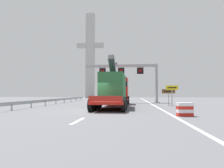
# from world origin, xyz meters

# --- Properties ---
(ground) EXTENTS (112.00, 112.00, 0.00)m
(ground) POSITION_xyz_m (0.00, 0.00, 0.00)
(ground) COLOR #5B5B60
(lane_markings) EXTENTS (0.20, 43.43, 0.01)m
(lane_markings) POSITION_xyz_m (0.48, 14.42, 0.01)
(lane_markings) COLOR silver
(lane_markings) RESTS_ON ground
(edge_line_right) EXTENTS (0.20, 63.00, 0.01)m
(edge_line_right) POSITION_xyz_m (6.20, 12.00, 0.01)
(edge_line_right) COLOR silver
(edge_line_right) RESTS_ON ground
(overhead_lane_gantry) EXTENTS (12.08, 0.90, 6.58)m
(overhead_lane_gantry) POSITION_xyz_m (3.17, 15.05, 5.10)
(overhead_lane_gantry) COLOR #9EA0A5
(overhead_lane_gantry) RESTS_ON ground
(heavy_haul_truck_red) EXTENTS (3.19, 14.10, 5.30)m
(heavy_haul_truck_red) POSITION_xyz_m (1.53, 6.53, 1.99)
(heavy_haul_truck_red) COLOR red
(heavy_haul_truck_red) RESTS_ON ground
(exit_sign_yellow) EXTENTS (1.37, 0.15, 2.43)m
(exit_sign_yellow) POSITION_xyz_m (8.08, 6.34, 1.83)
(exit_sign_yellow) COLOR #9EA0A5
(exit_sign_yellow) RESTS_ON ground
(tourist_info_sign_brown) EXTENTS (1.67, 0.15, 2.05)m
(tourist_info_sign_brown) POSITION_xyz_m (8.16, 8.91, 1.57)
(tourist_info_sign_brown) COLOR #9EA0A5
(tourist_info_sign_brown) RESTS_ON ground
(crash_barrier_striped) EXTENTS (1.06, 0.63, 0.90)m
(crash_barrier_striped) POSITION_xyz_m (6.97, -3.05, 0.45)
(crash_barrier_striped) COLOR red
(crash_barrier_striped) RESTS_ON ground
(guardrail_left) EXTENTS (0.13, 26.54, 0.76)m
(guardrail_left) POSITION_xyz_m (-7.23, 11.27, 0.56)
(guardrail_left) COLOR #999EA3
(guardrail_left) RESTS_ON ground
(bridge_pylon_distant) EXTENTS (9.00, 2.00, 28.17)m
(bridge_pylon_distant) POSITION_xyz_m (-10.27, 45.69, 14.47)
(bridge_pylon_distant) COLOR #B7B7B2
(bridge_pylon_distant) RESTS_ON ground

